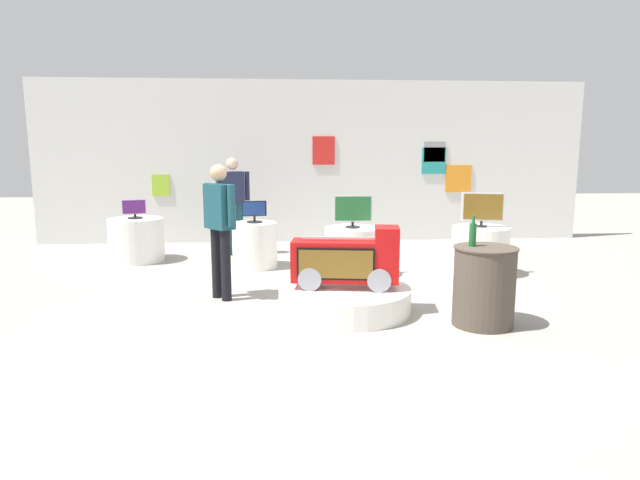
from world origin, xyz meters
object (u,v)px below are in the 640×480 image
Objects in this scene: bottle_on_side_table at (473,234)px; display_pedestal_far_right at (255,245)px; display_pedestal_center_rear at (136,240)px; display_pedestal_right_rear at (480,251)px; tv_on_left_rear at (353,210)px; shopper_browsing_near_truck at (233,198)px; display_pedestal_left_rear at (352,252)px; shopper_browsing_rear at (220,221)px; tv_on_center_rear at (135,209)px; novelty_firetruck_tv at (347,262)px; side_table_round at (484,286)px; tv_on_far_right at (254,212)px; tv_on_right_rear at (482,208)px; main_display_pedestal at (345,299)px.

display_pedestal_far_right is at bearing 129.11° from bottle_on_side_table.
display_pedestal_right_rear is at bearing -14.35° from display_pedestal_center_rear.
tv_on_left_rear is 3.63m from display_pedestal_center_rear.
shopper_browsing_near_truck is at bearing 14.06° from display_pedestal_center_rear.
display_pedestal_left_rear is 0.49× the size of shopper_browsing_rear.
tv_on_center_rear is 2.86m from shopper_browsing_rear.
novelty_firetruck_tv is 4.29m from tv_on_center_rear.
novelty_firetruck_tv reaches higher than side_table_round.
tv_on_far_right is at bearing 115.26° from novelty_firetruck_tv.
tv_on_left_rear is 0.79× the size of display_pedestal_far_right.
tv_on_left_rear is 0.33× the size of shopper_browsing_near_truck.
main_display_pedestal is at bearing -142.71° from tv_on_right_rear.
side_table_round is (-0.80, -2.24, -0.55)m from tv_on_right_rear.
display_pedestal_far_right is at bearing 82.24° from tv_on_far_right.
shopper_browsing_near_truck is at bearing 137.63° from tv_on_left_rear.
main_display_pedestal is 0.90× the size of shopper_browsing_near_truck.
display_pedestal_far_right is 0.84× the size of side_table_round.
display_pedestal_left_rear is at bearing -24.44° from display_pedestal_far_right.
display_pedestal_right_rear is at bearing 37.80° from novelty_firetruck_tv.
main_display_pedestal is 1.58m from bottle_on_side_table.
tv_on_left_rear is 0.96× the size of tv_on_right_rear.
bottle_on_side_table is (-0.92, -2.18, 0.61)m from display_pedestal_right_rear.
display_pedestal_left_rear is 2.15× the size of tv_on_far_right.
shopper_browsing_near_truck is (-1.81, 1.65, 0.62)m from display_pedestal_left_rear.
side_table_round is (1.38, -0.58, 0.28)m from main_display_pedestal.
tv_on_left_rear is 0.67× the size of display_pedestal_right_rear.
display_pedestal_center_rear is at bearing -165.94° from shopper_browsing_near_truck.
display_pedestal_center_rear is (-3.05, 3.00, -0.22)m from novelty_firetruck_tv.
display_pedestal_left_rear is (0.32, 1.72, 0.21)m from main_display_pedestal.
display_pedestal_left_rear is 1.96m from tv_on_right_rear.
tv_on_right_rear reaches higher than novelty_firetruck_tv.
side_table_round is at bearing -54.03° from shopper_browsing_near_truck.
display_pedestal_right_rear is 2.44m from bottle_on_side_table.
display_pedestal_left_rear is 2.54m from side_table_round.
side_table_round is (1.06, -2.31, 0.07)m from display_pedestal_left_rear.
tv_on_right_rear is 2.36m from bottle_on_side_table.
tv_on_far_right reaches higher than display_pedestal_far_right.
display_pedestal_right_rear is at bearing -14.31° from tv_on_center_rear.
tv_on_center_rear is 0.46× the size of side_table_round.
display_pedestal_far_right is at bearing 155.42° from tv_on_left_rear.
shopper_browsing_rear is (-1.45, 0.63, 0.39)m from novelty_firetruck_tv.
tv_on_far_right is at bearing 129.15° from bottle_on_side_table.
side_table_round is 2.59× the size of bottle_on_side_table.
tv_on_far_right is 3.72m from bottle_on_side_table.
display_pedestal_right_rear is 2.57× the size of bottle_on_side_table.
display_pedestal_far_right is 1.88m from shopper_browsing_rear.
shopper_browsing_rear is at bearing -164.00° from tv_on_right_rear.
display_pedestal_left_rear is at bearing 177.97° from display_pedestal_right_rear.
tv_on_right_rear is (5.21, -1.33, 0.13)m from tv_on_center_rear.
main_display_pedestal is 3.94× the size of tv_on_center_rear.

